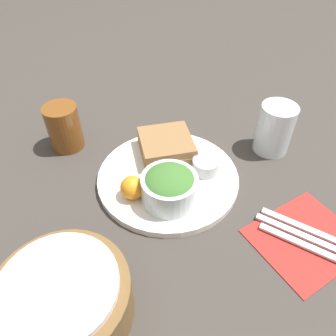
# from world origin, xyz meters

# --- Properties ---
(ground_plane) EXTENTS (4.00, 4.00, 0.00)m
(ground_plane) POSITION_xyz_m (0.00, 0.00, 0.00)
(ground_plane) COLOR #3D3833
(plate) EXTENTS (0.29, 0.29, 0.01)m
(plate) POSITION_xyz_m (0.00, 0.00, 0.01)
(plate) COLOR white
(plate) RESTS_ON ground_plane
(sandwich) EXTENTS (0.14, 0.14, 0.04)m
(sandwich) POSITION_xyz_m (0.06, -0.03, 0.03)
(sandwich) COLOR olive
(sandwich) RESTS_ON plate
(salad_bowl) EXTENTS (0.10, 0.10, 0.07)m
(salad_bowl) POSITION_xyz_m (-0.06, 0.03, 0.05)
(salad_bowl) COLOR silver
(salad_bowl) RESTS_ON plate
(dressing_cup) EXTENTS (0.05, 0.05, 0.03)m
(dressing_cup) POSITION_xyz_m (-0.03, -0.07, 0.03)
(dressing_cup) COLOR #B7B7BC
(dressing_cup) RESTS_ON plate
(orange_wedge) EXTENTS (0.05, 0.05, 0.05)m
(orange_wedge) POSITION_xyz_m (-0.01, 0.09, 0.04)
(orange_wedge) COLOR orange
(orange_wedge) RESTS_ON plate
(drink_glass) EXTENTS (0.07, 0.07, 0.10)m
(drink_glass) POSITION_xyz_m (0.22, 0.14, 0.05)
(drink_glass) COLOR brown
(drink_glass) RESTS_ON ground_plane
(bread_basket) EXTENTS (0.19, 0.19, 0.08)m
(bread_basket) POSITION_xyz_m (-0.15, 0.27, 0.04)
(bread_basket) COLOR brown
(bread_basket) RESTS_ON ground_plane
(napkin) EXTENTS (0.15, 0.18, 0.00)m
(napkin) POSITION_xyz_m (-0.25, -0.13, 0.00)
(napkin) COLOR #B22823
(napkin) RESTS_ON ground_plane
(fork) EXTENTS (0.16, 0.09, 0.01)m
(fork) POSITION_xyz_m (-0.24, -0.14, 0.01)
(fork) COLOR silver
(fork) RESTS_ON napkin
(knife) EXTENTS (0.17, 0.09, 0.01)m
(knife) POSITION_xyz_m (-0.25, -0.13, 0.01)
(knife) COLOR silver
(knife) RESTS_ON napkin
(spoon) EXTENTS (0.14, 0.08, 0.01)m
(spoon) POSITION_xyz_m (-0.26, -0.11, 0.01)
(spoon) COLOR silver
(spoon) RESTS_ON napkin
(water_glass) EXTENTS (0.08, 0.08, 0.11)m
(water_glass) POSITION_xyz_m (-0.04, -0.25, 0.06)
(water_glass) COLOR silver
(water_glass) RESTS_ON ground_plane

